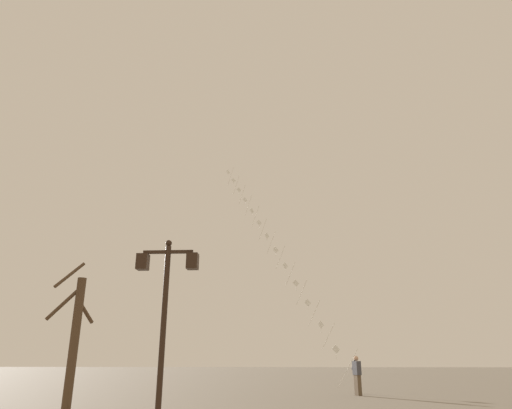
{
  "coord_description": "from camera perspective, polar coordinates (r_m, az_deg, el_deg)",
  "views": [
    {
      "loc": [
        -0.43,
        -1.92,
        1.55
      ],
      "look_at": [
        -1.54,
        17.29,
        8.18
      ],
      "focal_mm": 31.64,
      "sensor_mm": 36.0,
      "label": 1
    }
  ],
  "objects": [
    {
      "name": "kite_train",
      "position": [
        32.23,
        1.88,
        -4.77
      ],
      "size": [
        8.67,
        15.31,
        18.34
      ],
      "color": "brown",
      "rests_on": "ground_plane"
    },
    {
      "name": "kite_flyer",
      "position": [
        22.57,
        12.65,
        -20.22
      ],
      "size": [
        0.4,
        0.62,
        1.71
      ],
      "rotation": [
        0.0,
        0.0,
        2.01
      ],
      "color": "brown",
      "rests_on": "ground_plane"
    },
    {
      "name": "ground_plane",
      "position": [
        21.98,
        4.8,
        -22.99
      ],
      "size": [
        160.0,
        160.0,
        0.0
      ],
      "primitive_type": "plane",
      "color": "#756B5B"
    },
    {
      "name": "twin_lantern_lamp_post",
      "position": [
        11.55,
        -11.37,
        -10.93
      ],
      "size": [
        1.55,
        0.28,
        4.45
      ],
      "color": "black",
      "rests_on": "ground_plane"
    },
    {
      "name": "bare_tree",
      "position": [
        16.68,
        -22.02,
        -15.18
      ],
      "size": [
        1.37,
        1.53,
        4.75
      ],
      "color": "#4C3826",
      "rests_on": "ground_plane"
    }
  ]
}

